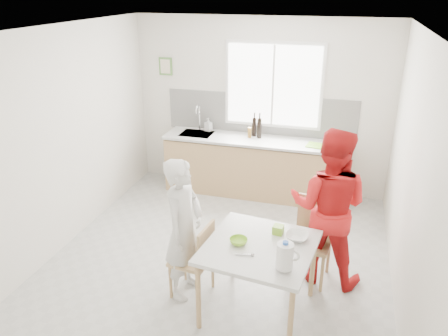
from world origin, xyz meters
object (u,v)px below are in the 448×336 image
(dining_table, at_px, (259,253))
(bowl_white, at_px, (297,237))
(bowl_green, at_px, (239,241))
(milk_jug, at_px, (285,256))
(chair_far, at_px, (312,235))
(person_red, at_px, (328,207))
(person_white, at_px, (184,229))
(chair_left, at_px, (197,257))
(wine_bottle_a, at_px, (259,128))
(wine_bottle_b, at_px, (254,127))

(dining_table, distance_m, bowl_white, 0.41)
(bowl_green, bearing_deg, bowl_white, 24.08)
(bowl_green, distance_m, milk_jug, 0.58)
(dining_table, height_order, chair_far, chair_far)
(chair_far, bearing_deg, person_red, 8.52)
(person_red, relative_size, milk_jug, 6.70)
(person_white, bearing_deg, chair_far, -55.04)
(bowl_white, bearing_deg, chair_far, 78.12)
(person_red, bearing_deg, milk_jug, 81.50)
(dining_table, distance_m, chair_left, 0.72)
(bowl_green, bearing_deg, person_white, 168.55)
(dining_table, xyz_separation_m, chair_far, (0.45, 0.77, -0.18))
(chair_far, xyz_separation_m, bowl_green, (-0.65, -0.80, 0.29))
(dining_table, relative_size, wine_bottle_a, 3.56)
(person_white, distance_m, bowl_white, 1.15)
(chair_left, relative_size, person_white, 0.55)
(bowl_white, bearing_deg, person_white, -174.36)
(milk_jug, bearing_deg, dining_table, 139.22)
(person_red, distance_m, bowl_white, 0.63)
(person_red, bearing_deg, bowl_white, 72.08)
(dining_table, xyz_separation_m, person_red, (0.59, 0.78, 0.19))
(bowl_green, xyz_separation_m, wine_bottle_b, (-0.48, 2.85, 0.25))
(person_red, bearing_deg, bowl_green, 52.24)
(person_white, bearing_deg, chair_left, -90.00)
(chair_left, height_order, person_red, person_red)
(bowl_white, bearing_deg, wine_bottle_b, 111.20)
(chair_left, xyz_separation_m, wine_bottle_a, (0.09, 2.67, 0.61))
(bowl_white, relative_size, milk_jug, 0.84)
(dining_table, xyz_separation_m, chair_left, (-0.68, 0.08, -0.24))
(person_red, relative_size, wine_bottle_a, 5.58)
(milk_jug, bearing_deg, chair_far, 88.65)
(person_red, bearing_deg, wine_bottle_a, -52.32)
(person_white, distance_m, wine_bottle_a, 2.68)
(bowl_green, relative_size, milk_jug, 0.66)
(chair_far, distance_m, bowl_white, 0.64)
(person_white, bearing_deg, bowl_green, -94.57)
(wine_bottle_a, bearing_deg, person_red, -59.20)
(chair_left, height_order, person_white, person_white)
(chair_left, relative_size, wine_bottle_b, 2.85)
(chair_far, bearing_deg, person_white, -145.04)
(dining_table, relative_size, bowl_white, 5.08)
(wine_bottle_a, bearing_deg, bowl_green, -82.14)
(chair_far, height_order, person_red, person_red)
(chair_far, xyz_separation_m, wine_bottle_a, (-1.03, 1.98, 0.56))
(bowl_green, height_order, bowl_white, same)
(person_red, distance_m, bowl_green, 1.13)
(dining_table, relative_size, bowl_green, 6.50)
(wine_bottle_a, relative_size, wine_bottle_b, 1.07)
(milk_jug, height_order, wine_bottle_a, wine_bottle_a)
(wine_bottle_a, bearing_deg, wine_bottle_b, 144.92)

